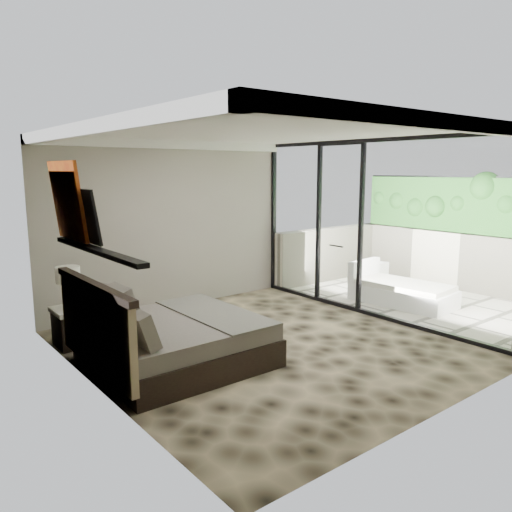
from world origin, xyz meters
TOP-DOWN VIEW (x-y plane):
  - floor at (0.00, 0.00)m, footprint 5.00×5.00m
  - ceiling at (0.00, 0.00)m, footprint 4.50×5.00m
  - back_wall at (0.00, 2.49)m, footprint 4.50×0.02m
  - left_wall at (-2.24, 0.00)m, footprint 0.02×5.00m
  - glass_wall at (2.25, 0.00)m, footprint 0.08×5.00m
  - terrace_slab at (3.75, 0.00)m, footprint 3.00×5.00m
  - parapet_far at (5.10, 0.00)m, footprint 0.30×5.00m
  - foliage_hedge at (5.10, 0.00)m, footprint 0.36×4.60m
  - picture_ledge at (-2.18, 0.10)m, footprint 0.12×2.20m
  - bed at (-1.32, 0.20)m, footprint 1.99×1.93m
  - nightstand at (-1.97, 1.60)m, footprint 0.65×0.65m
  - table_lamp at (-2.03, 1.56)m, footprint 0.31×0.31m
  - abstract_canvas at (-2.19, 0.88)m, footprint 0.13×0.90m
  - framed_print at (-2.14, 0.40)m, footprint 0.11×0.50m
  - ottoman at (3.98, 1.40)m, footprint 0.52×0.52m
  - lounger at (3.24, 0.20)m, footprint 1.03×1.81m

SIDE VIEW (x-z plane):
  - terrace_slab at x=3.75m, z-range -0.12..0.00m
  - floor at x=0.00m, z-range 0.00..0.00m
  - lounger at x=3.24m, z-range -0.13..0.55m
  - ottoman at x=3.98m, z-range 0.00..0.47m
  - nightstand at x=-1.97m, z-range 0.00..0.52m
  - bed at x=-1.32m, z-range -0.22..0.87m
  - parapet_far at x=5.10m, z-range 0.00..1.10m
  - table_lamp at x=-2.03m, z-range 0.60..1.17m
  - back_wall at x=0.00m, z-range 0.00..2.80m
  - left_wall at x=-2.24m, z-range 0.00..2.80m
  - glass_wall at x=2.25m, z-range 0.00..2.80m
  - picture_ledge at x=-2.18m, z-range 1.48..1.52m
  - foliage_hedge at x=5.10m, z-range 1.10..2.20m
  - framed_print at x=-2.14m, z-range 1.53..2.12m
  - abstract_canvas at x=-2.19m, z-range 1.53..2.42m
  - ceiling at x=0.00m, z-range 2.78..2.80m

